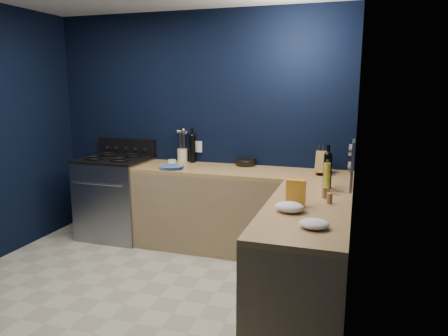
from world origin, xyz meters
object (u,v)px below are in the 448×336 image
at_px(plate_stack, 171,167).
at_px(utensil_crock, 183,155).
at_px(gas_range, 116,198).
at_px(knife_block, 323,163).
at_px(crouton_bag, 296,193).

relative_size(plate_stack, utensil_crock, 1.66).
distance_m(gas_range, plate_stack, 0.93).
distance_m(gas_range, utensil_crock, 0.95).
bearing_deg(gas_range, knife_block, 1.75).
height_order(plate_stack, utensil_crock, utensil_crock).
height_order(knife_block, crouton_bag, knife_block).
xyz_separation_m(utensil_crock, crouton_bag, (1.53, -1.44, 0.03)).
xyz_separation_m(plate_stack, utensil_crock, (-0.05, 0.42, 0.06)).
bearing_deg(gas_range, utensil_crock, 19.65).
distance_m(utensil_crock, knife_block, 1.63).
bearing_deg(gas_range, plate_stack, -10.62).
bearing_deg(crouton_bag, plate_stack, 146.67).
distance_m(plate_stack, crouton_bag, 1.80).
distance_m(plate_stack, utensil_crock, 0.43).
relative_size(knife_block, crouton_bag, 1.08).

